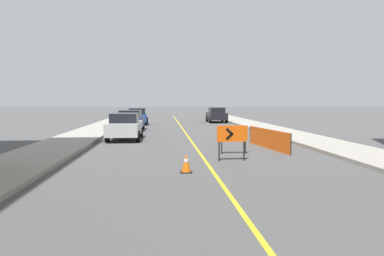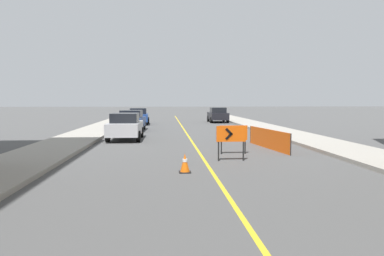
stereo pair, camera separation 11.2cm
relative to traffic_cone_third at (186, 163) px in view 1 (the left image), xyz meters
name	(u,v)px [view 1 (the left image)]	position (x,y,z in m)	size (l,w,h in m)	color
lane_stripe	(189,138)	(0.89, 11.37, -0.30)	(0.12, 66.11, 0.01)	gold
sidewalk_left	(79,137)	(-5.87, 11.37, -0.22)	(2.85, 66.11, 0.17)	#9E998E
sidewalk_right	(294,136)	(7.65, 11.37, -0.22)	(2.85, 66.11, 0.17)	#9E998E
traffic_cone_third	(186,163)	(0.00, 0.00, 0.00)	(0.39, 0.39, 0.62)	black
arrow_barricade_primary	(232,136)	(1.90, 2.20, 0.68)	(1.14, 0.10, 1.36)	#EF560C
arrow_barricade_secondary	(234,134)	(2.33, 4.08, 0.57)	(1.24, 0.11, 1.25)	#EF560C
safety_mesh_fence	(268,139)	(4.37, 5.80, 0.16)	(0.66, 4.85, 0.94)	#EF560C
parked_car_curb_near	(125,126)	(-2.98, 10.40, 0.49)	(1.94, 4.32, 1.59)	#B7B7BC
parked_car_curb_mid	(131,120)	(-3.19, 16.98, 0.49)	(1.99, 4.37, 1.59)	navy
parked_car_curb_far	(137,116)	(-3.19, 24.63, 0.49)	(1.95, 4.36, 1.59)	navy
parked_car_opposite_side	(216,115)	(4.99, 27.56, 0.49)	(1.93, 4.30, 1.59)	black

